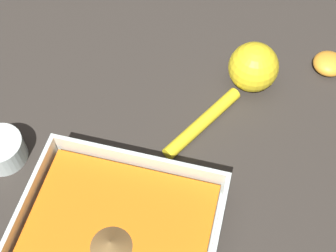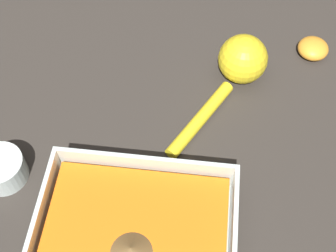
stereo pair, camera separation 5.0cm
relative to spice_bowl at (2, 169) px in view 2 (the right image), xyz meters
name	(u,v)px [view 2 (the right image)]	position (x,y,z in m)	size (l,w,h in m)	color
ground_plane	(109,241)	(-0.17, 0.08, -0.02)	(4.00, 4.00, 0.00)	#332D28
spice_bowl	(2,169)	(0.00, 0.00, 0.00)	(0.07, 0.07, 0.04)	silver
lemon_squeezer	(238,65)	(-0.32, -0.22, 0.02)	(0.15, 0.22, 0.08)	yellow
lemon_half	(313,48)	(-0.45, -0.29, 0.00)	(0.05, 0.05, 0.03)	orange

